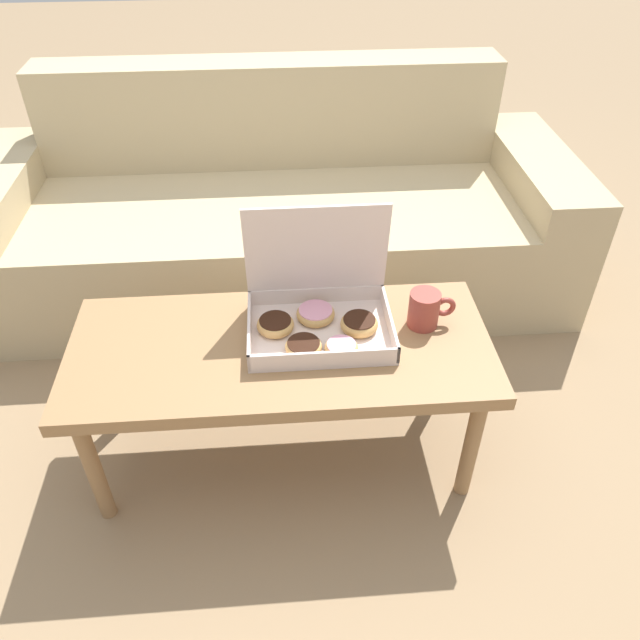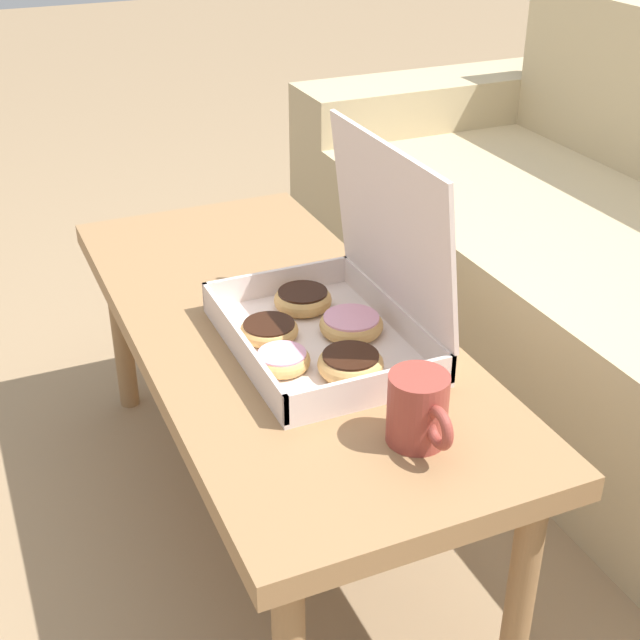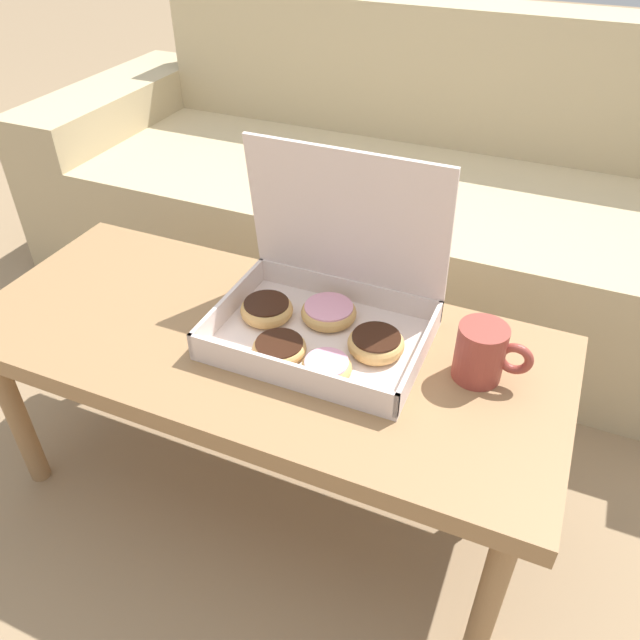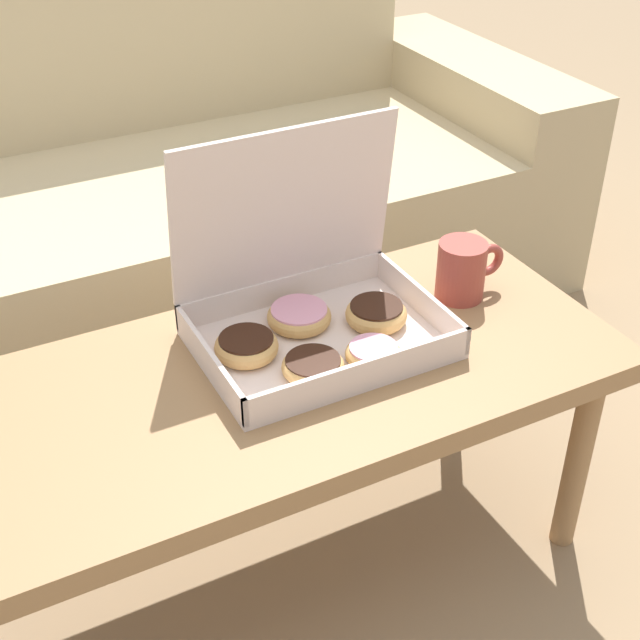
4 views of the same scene
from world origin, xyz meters
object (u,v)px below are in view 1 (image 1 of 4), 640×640
coffee_table (281,357)px  pastry_box (319,313)px  couch (275,218)px  coffee_mug (425,309)px

coffee_table → pastry_box: 0.16m
coffee_table → pastry_box: size_ratio=2.93×
couch → coffee_mug: couch is taller
couch → coffee_mug: size_ratio=17.59×
pastry_box → coffee_mug: 0.29m
coffee_table → coffee_mug: 0.42m
pastry_box → couch: bearing=96.8°
pastry_box → coffee_mug: size_ratio=2.97×
couch → coffee_mug: 1.01m
coffee_table → pastry_box: bearing=27.9°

